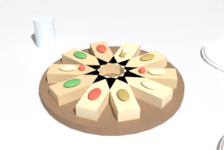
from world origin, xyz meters
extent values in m
plane|color=silver|center=(0.00, 0.00, 0.00)|extent=(3.00, 3.00, 0.00)
cylinder|color=#51331E|center=(0.00, 0.00, 0.01)|extent=(0.39, 0.39, 0.02)
cube|color=#E5C689|center=(0.05, 0.09, 0.04)|extent=(0.12, 0.15, 0.03)
ellipsoid|color=beige|center=(0.06, 0.10, 0.06)|extent=(0.05, 0.05, 0.01)
cube|color=tan|center=(0.00, 0.10, 0.04)|extent=(0.06, 0.14, 0.03)
ellipsoid|color=beige|center=(0.00, 0.12, 0.06)|extent=(0.03, 0.05, 0.01)
sphere|color=red|center=(0.00, 0.08, 0.06)|extent=(0.02, 0.02, 0.02)
cube|color=#DBB775|center=(-0.06, 0.08, 0.04)|extent=(0.13, 0.14, 0.03)
ellipsoid|color=olive|center=(-0.07, 0.09, 0.06)|extent=(0.05, 0.05, 0.01)
cube|color=#E5C689|center=(-0.10, 0.03, 0.04)|extent=(0.15, 0.09, 0.03)
ellipsoid|color=beige|center=(-0.11, 0.03, 0.06)|extent=(0.05, 0.04, 0.01)
sphere|color=olive|center=(-0.08, 0.02, 0.06)|extent=(0.02, 0.02, 0.02)
cube|color=tan|center=(-0.09, -0.04, 0.04)|extent=(0.15, 0.10, 0.03)
ellipsoid|color=red|center=(-0.11, -0.04, 0.06)|extent=(0.05, 0.04, 0.01)
cube|color=tan|center=(-0.06, -0.09, 0.04)|extent=(0.12, 0.14, 0.03)
ellipsoid|color=#2D7A28|center=(-0.07, -0.10, 0.06)|extent=(0.05, 0.05, 0.01)
cube|color=tan|center=(0.01, -0.10, 0.04)|extent=(0.06, 0.14, 0.03)
ellipsoid|color=beige|center=(0.01, -0.12, 0.06)|extent=(0.03, 0.05, 0.01)
sphere|color=red|center=(0.01, -0.08, 0.06)|extent=(0.02, 0.02, 0.02)
cube|color=tan|center=(0.07, -0.08, 0.04)|extent=(0.13, 0.14, 0.03)
ellipsoid|color=#2D7A28|center=(0.08, -0.09, 0.06)|extent=(0.05, 0.05, 0.01)
cube|color=#E5C689|center=(0.10, -0.02, 0.04)|extent=(0.15, 0.08, 0.03)
ellipsoid|color=red|center=(0.12, -0.03, 0.06)|extent=(0.05, 0.04, 0.01)
cube|color=#E5C689|center=(0.10, 0.03, 0.04)|extent=(0.15, 0.10, 0.03)
ellipsoid|color=olive|center=(0.11, 0.04, 0.06)|extent=(0.05, 0.04, 0.01)
cylinder|color=silver|center=(-0.22, -0.25, 0.05)|extent=(0.07, 0.07, 0.10)
camera|label=1|loc=(0.70, 0.08, 0.50)|focal=50.00mm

